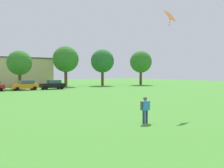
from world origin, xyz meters
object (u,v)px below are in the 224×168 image
adult_bystander (145,107)px  parked_car_orange_2 (25,85)px  tree_center_left (20,63)px  tree_right (102,61)px  kite (170,17)px  tree_far_right (141,62)px  parked_car_black_3 (53,85)px  tree_center_right (66,59)px

adult_bystander → parked_car_orange_2: size_ratio=0.37×
tree_center_left → tree_right: bearing=6.9°
adult_bystander → tree_right: bearing=-120.8°
kite → tree_far_right: bearing=53.3°
kite → parked_car_orange_2: (-2.57, 31.35, -6.44)m
tree_right → kite: bearing=-114.0°
adult_bystander → parked_car_orange_2: bearing=-96.2°
tree_right → adult_bystander: bearing=-118.0°
adult_bystander → parked_car_black_3: (6.84, 33.63, -0.09)m
tree_center_right → tree_far_right: bearing=-9.5°
tree_right → parked_car_orange_2: bearing=-161.9°
parked_car_orange_2 → tree_center_left: 5.60m
tree_right → tree_far_right: 9.83m
parked_car_orange_2 → parked_car_black_3: same height
parked_car_orange_2 → tree_center_left: size_ratio=0.60×
tree_center_left → kite: bearing=-86.0°
kite → tree_center_left: kite is taller
tree_center_left → tree_far_right: bearing=0.0°
kite → parked_car_orange_2: bearing=94.7°
parked_car_orange_2 → tree_far_right: 29.57m
kite → tree_center_left: 35.50m
adult_bystander → tree_center_right: size_ratio=0.18×
kite → tree_center_left: bearing=94.0°
adult_bystander → tree_center_right: 43.00m
parked_car_black_3 → tree_far_right: (24.03, 4.16, 4.77)m
kite → tree_far_right: (26.34, 35.34, -1.67)m
kite → parked_car_orange_2: size_ratio=0.29×
adult_bystander → tree_right: (21.32, 40.11, 4.72)m
kite → tree_center_right: bearing=78.3°
kite → parked_car_black_3: bearing=85.8°
parked_car_orange_2 → tree_right: (19.36, 6.32, 4.81)m
kite → tree_center_right: tree_center_right is taller
adult_bystander → tree_center_left: tree_center_left is taller
adult_bystander → tree_far_right: (30.87, 37.79, 4.68)m
parked_car_black_3 → tree_center_right: size_ratio=0.49×
kite → parked_car_orange_2: kite is taller
parked_car_orange_2 → tree_center_left: bearing=-91.3°
parked_car_orange_2 → parked_car_black_3: size_ratio=1.00×
parked_car_black_3 → tree_center_right: bearing=-128.1°
kite → tree_center_left: (-2.48, 35.32, -2.50)m
parked_car_orange_2 → tree_right: size_ratio=0.51×
adult_bystander → tree_center_left: bearing=-96.0°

